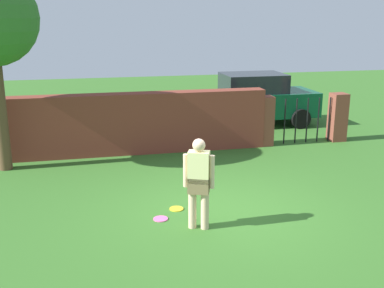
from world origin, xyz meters
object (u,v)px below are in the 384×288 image
frisbee_pink (161,219)px  person (199,180)px  car (252,99)px  frisbee_yellow (176,209)px

frisbee_pink → person: bearing=-39.8°
frisbee_pink → car: bearing=58.6°
person → car: (3.59, 7.37, -0.04)m
car → frisbee_pink: size_ratio=15.56×
person → frisbee_yellow: bearing=-53.5°
person → car: size_ratio=0.39×
frisbee_yellow → frisbee_pink: bearing=-133.5°
car → frisbee_yellow: bearing=-120.4°
person → frisbee_pink: bearing=-17.6°
person → frisbee_yellow: size_ratio=6.00×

